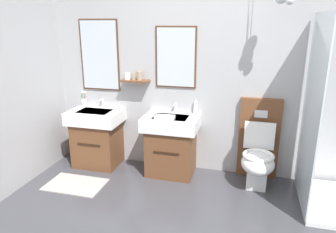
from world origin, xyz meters
TOP-DOWN VIEW (x-y plane):
  - wall_back at (-0.01, 1.65)m, footprint 4.41×0.62m
  - bath_mat at (-1.50, 0.76)m, footprint 0.68×0.44m
  - vanity_sink_left at (-1.50, 1.37)m, footprint 0.67×0.52m
  - tap_on_left_sink at (-1.50, 1.56)m, footprint 0.03×0.13m
  - vanity_sink_right at (-0.48, 1.37)m, footprint 0.67×0.52m
  - tap_on_right_sink at (-0.48, 1.56)m, footprint 0.03×0.13m
  - toilet at (0.57, 1.39)m, footprint 0.48×0.63m
  - toothbrush_cup at (-1.75, 1.55)m, footprint 0.07×0.07m
  - soap_dispenser at (-0.21, 1.56)m, footprint 0.06×0.06m
  - folded_hand_towel at (-0.52, 1.21)m, footprint 0.22×0.16m
  - shower_tray at (1.29, 1.09)m, footprint 0.89×0.92m

SIDE VIEW (x-z plane):
  - bath_mat at x=-1.50m, z-range 0.00..0.01m
  - toilet at x=0.57m, z-range -0.12..0.88m
  - vanity_sink_left at x=-1.50m, z-range 0.02..0.78m
  - vanity_sink_right at x=-0.48m, z-range 0.02..0.78m
  - shower_tray at x=1.29m, z-range -0.55..1.40m
  - folded_hand_towel at x=-0.52m, z-range 0.76..0.80m
  - toothbrush_cup at x=-1.75m, z-range 0.71..0.92m
  - tap_on_left_sink at x=-1.50m, z-range 0.77..0.88m
  - tap_on_right_sink at x=-0.48m, z-range 0.77..0.88m
  - soap_dispenser at x=-0.21m, z-range 0.74..0.93m
  - wall_back at x=-0.01m, z-range 0.00..2.75m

